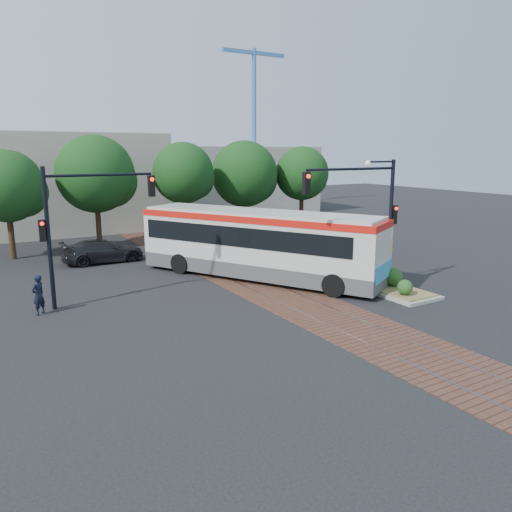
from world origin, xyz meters
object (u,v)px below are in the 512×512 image
object	(u,v)px
signal_pole_main	(372,205)
officer	(38,295)
signal_pole_left	(76,217)
parked_car	(103,251)
city_bus	(258,241)
traffic_island	(384,283)

from	to	relation	value
signal_pole_main	officer	bearing A→B (deg)	162.66
signal_pole_left	parked_car	size ratio (longest dim) A/B	1.25
city_bus	signal_pole_main	world-z (taller)	signal_pole_main
traffic_island	signal_pole_main	xyz separation A→B (m)	(-0.96, 0.09, 3.83)
traffic_island	parked_car	bearing A→B (deg)	128.09
officer	parked_car	distance (m)	9.81
officer	city_bus	bearing A→B (deg)	144.02
city_bus	officer	world-z (taller)	city_bus
signal_pole_main	signal_pole_left	size ratio (longest dim) A/B	1.00
city_bus	parked_car	size ratio (longest dim) A/B	2.71
parked_car	city_bus	bearing A→B (deg)	-142.42
signal_pole_left	officer	bearing A→B (deg)	-166.28
traffic_island	signal_pole_main	distance (m)	3.95
city_bus	traffic_island	world-z (taller)	city_bus
signal_pole_main	officer	size ratio (longest dim) A/B	3.59
traffic_island	officer	xyz separation A→B (m)	(-14.96, 4.46, 0.51)
city_bus	signal_pole_main	distance (m)	6.29
traffic_island	signal_pole_left	size ratio (longest dim) A/B	0.87
signal_pole_left	traffic_island	bearing A→B (deg)	-20.36
traffic_island	parked_car	xyz separation A→B (m)	(-10.23, 13.05, 0.36)
traffic_island	parked_car	world-z (taller)	parked_car
city_bus	traffic_island	xyz separation A→B (m)	(4.14, -5.06, -1.65)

